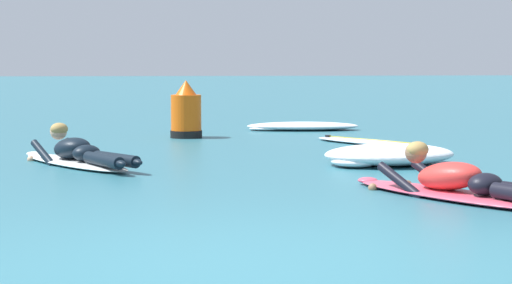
{
  "coord_description": "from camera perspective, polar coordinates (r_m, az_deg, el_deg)",
  "views": [
    {
      "loc": [
        -0.42,
        -5.52,
        1.26
      ],
      "look_at": [
        0.75,
        4.46,
        0.36
      ],
      "focal_mm": 64.12,
      "sensor_mm": 36.0,
      "label": 1
    }
  ],
  "objects": [
    {
      "name": "surfer_near",
      "position": [
        8.49,
        12.67,
        -2.62
      ],
      "size": [
        1.69,
        2.52,
        0.54
      ],
      "color": "#E54C66",
      "rests_on": "ground"
    },
    {
      "name": "whitewater_back",
      "position": [
        11.18,
        8.32,
        -0.81
      ],
      "size": [
        1.77,
        1.36,
        0.25
      ],
      "color": "white",
      "rests_on": "ground"
    },
    {
      "name": "ground_plane",
      "position": [
        15.58,
        -5.14,
        0.45
      ],
      "size": [
        120.0,
        120.0,
        0.0
      ],
      "primitive_type": "plane",
      "color": "#2D6B7A"
    },
    {
      "name": "whitewater_mid_right",
      "position": [
        16.56,
        2.94,
        0.99
      ],
      "size": [
        2.08,
        0.9,
        0.15
      ],
      "color": "white",
      "rests_on": "ground"
    },
    {
      "name": "drifting_surfboard",
      "position": [
        13.83,
        7.31,
        -0.01
      ],
      "size": [
        1.73,
        2.16,
        0.16
      ],
      "color": "silver",
      "rests_on": "ground"
    },
    {
      "name": "surfer_far",
      "position": [
        11.14,
        -11.06,
        -0.79
      ],
      "size": [
        1.71,
        2.42,
        0.53
      ],
      "color": "white",
      "rests_on": "ground"
    },
    {
      "name": "channel_marker_buoy",
      "position": [
        14.95,
        -4.38,
        1.68
      ],
      "size": [
        0.52,
        0.52,
        0.94
      ],
      "color": "#EA5B0F",
      "rests_on": "ground"
    }
  ]
}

